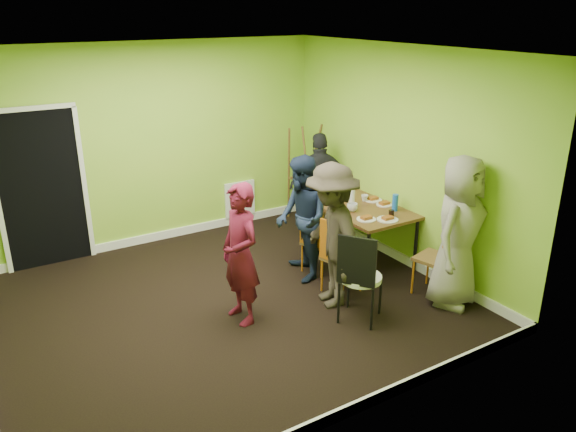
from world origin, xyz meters
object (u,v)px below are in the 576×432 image
object	(u,v)px
person_front_end	(458,232)
chair_left_near	(338,253)
easel	(302,174)
orange_bottle	(349,198)
chair_left_far	(315,238)
person_left_far	(302,219)
chair_front_end	(442,253)
chair_back_end	(324,193)
chair_bentwood	(359,274)
person_standing	(240,254)
blue_bottle	(395,203)
person_left_near	(331,236)
dining_table	(359,210)
thermos	(352,198)
person_back_end	(320,184)

from	to	relation	value
person_front_end	chair_left_near	bearing A→B (deg)	119.78
easel	orange_bottle	distance (m)	1.40
chair_left_far	person_left_far	bearing A→B (deg)	-107.47
chair_front_end	person_left_far	world-z (taller)	person_left_far
chair_back_end	person_left_far	distance (m)	1.43
chair_bentwood	orange_bottle	bearing A→B (deg)	110.35
chair_back_end	chair_front_end	size ratio (longest dim) A/B	0.95
chair_front_end	chair_back_end	bearing A→B (deg)	77.37
person_standing	chair_left_near	bearing A→B (deg)	83.32
chair_front_end	chair_left_far	bearing A→B (deg)	110.44
chair_left_near	person_left_far	world-z (taller)	person_left_far
blue_bottle	person_left_near	world-z (taller)	person_left_near
chair_left_far	chair_bentwood	world-z (taller)	chair_bentwood
chair_left_far	chair_left_near	xyz separation A→B (m)	(-0.09, -0.60, 0.05)
dining_table	chair_back_end	distance (m)	0.92
dining_table	person_standing	distance (m)	2.13
easel	person_front_end	world-z (taller)	person_front_end
person_front_end	easel	bearing A→B (deg)	70.81
chair_bentwood	thermos	world-z (taller)	chair_bentwood
blue_bottle	person_front_end	bearing A→B (deg)	-94.82
person_left_far	chair_bentwood	bearing A→B (deg)	14.74
blue_bottle	person_left_near	xyz separation A→B (m)	(-1.30, -0.42, -0.03)
dining_table	person_front_end	bearing A→B (deg)	-83.03
chair_left_near	chair_bentwood	bearing A→B (deg)	-30.07
orange_bottle	person_back_end	size ratio (longest dim) A/B	0.05
chair_front_end	chair_bentwood	distance (m)	1.18
chair_front_end	person_standing	xyz separation A→B (m)	(-2.22, 0.74, 0.23)
chair_bentwood	person_standing	bearing A→B (deg)	-160.07
chair_left_far	orange_bottle	world-z (taller)	chair_left_far
person_back_end	chair_left_near	bearing A→B (deg)	84.54
chair_left_far	person_front_end	distance (m)	1.76
chair_left_far	chair_front_end	distance (m)	1.56
person_standing	person_back_end	world-z (taller)	person_standing
easel	thermos	xyz separation A→B (m)	(-0.26, -1.60, 0.11)
easel	chair_back_end	bearing A→B (deg)	-95.29
dining_table	person_front_end	xyz separation A→B (m)	(0.18, -1.51, 0.18)
dining_table	chair_back_end	world-z (taller)	chair_back_end
person_left_far	person_left_near	xyz separation A→B (m)	(-0.08, -0.72, 0.05)
orange_bottle	person_front_end	bearing A→B (deg)	-84.15
person_back_end	person_front_end	size ratio (longest dim) A/B	0.87
chair_left_far	blue_bottle	distance (m)	1.12
thermos	chair_front_end	bearing A→B (deg)	-78.31
chair_bentwood	blue_bottle	xyz separation A→B (m)	(1.29, 0.92, 0.28)
chair_bentwood	person_standing	xyz separation A→B (m)	(-1.04, 0.70, 0.20)
dining_table	easel	xyz separation A→B (m)	(0.15, 1.62, 0.06)
blue_bottle	orange_bottle	xyz separation A→B (m)	(-0.27, 0.60, -0.07)
chair_left_near	chair_back_end	world-z (taller)	chair_left_near
chair_bentwood	person_left_far	bearing A→B (deg)	140.81
easel	person_left_far	size ratio (longest dim) A/B	0.98
person_left_near	person_back_end	bearing A→B (deg)	163.79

